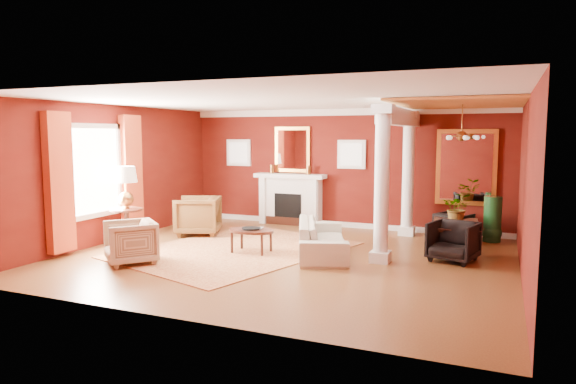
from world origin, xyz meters
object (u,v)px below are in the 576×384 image
at_px(armchair_stripe, 130,240).
at_px(dining_table, 457,229).
at_px(side_table, 126,191).
at_px(sofa, 322,232).
at_px(coffee_table, 251,232).
at_px(armchair_leopard, 198,214).

distance_m(armchair_stripe, dining_table, 6.22).
xyz_separation_m(side_table, dining_table, (6.35, 2.14, -0.69)).
xyz_separation_m(sofa, coffee_table, (-1.30, -0.42, -0.02)).
bearing_deg(armchair_leopard, armchair_stripe, -14.61).
relative_size(sofa, armchair_stripe, 2.64).
xyz_separation_m(armchair_stripe, coffee_table, (1.60, 1.56, -0.00)).
bearing_deg(armchair_stripe, armchair_leopard, 137.96).
relative_size(armchair_leopard, coffee_table, 1.06).
bearing_deg(dining_table, armchair_stripe, 117.26).
xyz_separation_m(armchair_leopard, armchair_stripe, (0.35, -2.72, -0.06)).
height_order(coffee_table, side_table, side_table).
distance_m(sofa, side_table, 4.13).
height_order(armchair_leopard, dining_table, armchair_leopard).
height_order(armchair_stripe, coffee_table, armchair_stripe).
height_order(armchair_stripe, dining_table, dining_table).
bearing_deg(sofa, side_table, 79.78).
bearing_deg(sofa, dining_table, -80.68).
distance_m(coffee_table, dining_table, 4.06).
bearing_deg(armchair_stripe, dining_table, 73.20).
bearing_deg(coffee_table, sofa, 17.79).
bearing_deg(sofa, armchair_stripe, 103.24).
xyz_separation_m(armchair_stripe, side_table, (-1.10, 1.21, 0.70)).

